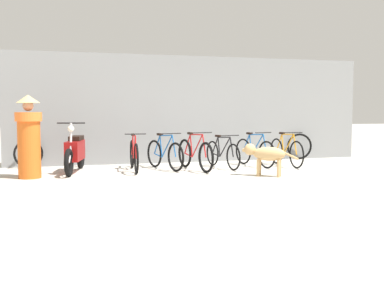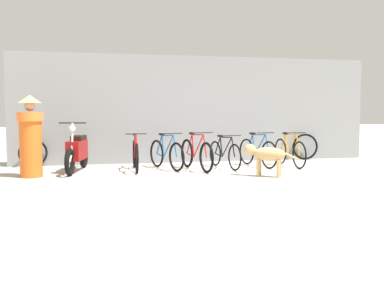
% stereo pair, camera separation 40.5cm
% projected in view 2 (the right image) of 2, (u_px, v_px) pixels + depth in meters
% --- Properties ---
extents(ground_plane, '(60.00, 60.00, 0.00)m').
position_uv_depth(ground_plane, '(238.00, 180.00, 8.72)').
color(ground_plane, '#B7B2A5').
extents(shop_wall_back, '(9.50, 0.20, 2.77)m').
position_uv_depth(shop_wall_back, '(198.00, 109.00, 11.84)').
color(shop_wall_back, gray).
rests_on(shop_wall_back, ground).
extents(bicycle_0, '(0.46, 1.70, 0.86)m').
position_uv_depth(bicycle_0, '(135.00, 155.00, 10.15)').
color(bicycle_0, black).
rests_on(bicycle_0, ground).
extents(bicycle_1, '(0.61, 1.54, 0.86)m').
position_uv_depth(bicycle_1, '(166.00, 154.00, 10.36)').
color(bicycle_1, black).
rests_on(bicycle_1, ground).
extents(bicycle_2, '(0.48, 1.75, 0.88)m').
position_uv_depth(bicycle_2, '(196.00, 154.00, 10.23)').
color(bicycle_2, black).
rests_on(bicycle_2, ground).
extents(bicycle_3, '(0.46, 1.61, 0.80)m').
position_uv_depth(bicycle_3, '(224.00, 154.00, 10.58)').
color(bicycle_3, black).
rests_on(bicycle_3, ground).
extents(bicycle_4, '(0.50, 1.58, 0.85)m').
position_uv_depth(bicycle_4, '(257.00, 152.00, 10.86)').
color(bicycle_4, black).
rests_on(bicycle_4, ground).
extents(bicycle_5, '(0.46, 1.64, 0.85)m').
position_uv_depth(bicycle_5, '(289.00, 152.00, 10.87)').
color(bicycle_5, black).
rests_on(bicycle_5, ground).
extents(motorcycle, '(0.60, 1.90, 1.11)m').
position_uv_depth(motorcycle, '(77.00, 152.00, 9.94)').
color(motorcycle, black).
rests_on(motorcycle, ground).
extents(stray_dog, '(0.99, 0.79, 0.67)m').
position_uv_depth(stray_dog, '(265.00, 154.00, 9.20)').
color(stray_dog, tan).
rests_on(stray_dog, ground).
extents(person_in_robes, '(0.69, 0.69, 1.67)m').
position_uv_depth(person_in_robes, '(30.00, 135.00, 9.11)').
color(person_in_robes, orange).
rests_on(person_in_robes, ground).
extents(spare_tire_left, '(0.72, 0.14, 0.72)m').
position_uv_depth(spare_tire_left, '(305.00, 147.00, 12.33)').
color(spare_tire_left, black).
rests_on(spare_tire_left, ground).
extents(spare_tire_right, '(0.67, 0.22, 0.68)m').
position_uv_depth(spare_tire_right, '(33.00, 153.00, 10.75)').
color(spare_tire_right, black).
rests_on(spare_tire_right, ground).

